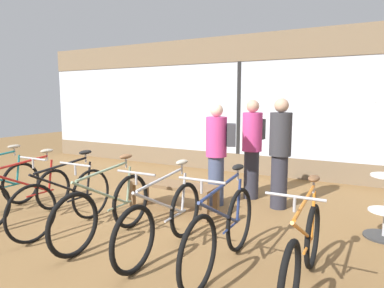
% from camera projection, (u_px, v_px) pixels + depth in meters
% --- Properties ---
extents(ground_plane, '(24.00, 24.00, 0.00)m').
position_uv_depth(ground_plane, '(133.00, 226.00, 4.73)').
color(ground_plane, olive).
extents(shop_back_wall, '(12.00, 0.08, 3.20)m').
position_uv_depth(shop_back_wall, '(239.00, 104.00, 7.99)').
color(shop_back_wall, '#7A664C').
rests_on(shop_back_wall, ground_plane).
extents(bicycle_left, '(0.46, 1.69, 1.01)m').
position_uv_depth(bicycle_left, '(24.00, 195.00, 4.96)').
color(bicycle_left, black).
rests_on(bicycle_left, ground_plane).
extents(bicycle_center_left, '(0.46, 1.71, 1.05)m').
position_uv_depth(bicycle_center_left, '(65.00, 199.00, 4.59)').
color(bicycle_center_left, black).
rests_on(bicycle_center_left, ground_plane).
extents(bicycle_center, '(0.46, 1.73, 1.05)m').
position_uv_depth(bicycle_center, '(106.00, 209.00, 4.22)').
color(bicycle_center, black).
rests_on(bicycle_center, ground_plane).
extents(bicycle_center_right, '(0.46, 1.74, 1.03)m').
position_uv_depth(bicycle_center_right, '(163.00, 220.00, 3.88)').
color(bicycle_center_right, black).
rests_on(bicycle_center_right, ground_plane).
extents(bicycle_right, '(0.46, 1.76, 1.05)m').
position_uv_depth(bicycle_right, '(222.00, 231.00, 3.51)').
color(bicycle_right, black).
rests_on(bicycle_right, ground_plane).
extents(bicycle_far_right, '(0.46, 1.70, 1.02)m').
position_uv_depth(bicycle_far_right, '(303.00, 251.00, 3.11)').
color(bicycle_far_right, black).
rests_on(bicycle_far_right, ground_plane).
extents(display_bench, '(1.40, 0.44, 0.45)m').
position_uv_depth(display_bench, '(173.00, 188.00, 5.33)').
color(display_bench, brown).
rests_on(display_bench, ground_plane).
extents(customer_near_rack, '(0.37, 0.50, 1.73)m').
position_uv_depth(customer_near_rack, '(252.00, 146.00, 5.97)').
color(customer_near_rack, '#2D2D38').
rests_on(customer_near_rack, ground_plane).
extents(customer_by_window, '(0.48, 0.48, 1.76)m').
position_uv_depth(customer_by_window, '(280.00, 151.00, 5.40)').
color(customer_by_window, '#2D2D38').
rests_on(customer_by_window, ground_plane).
extents(customer_mid_floor, '(0.56, 0.45, 1.67)m').
position_uv_depth(customer_mid_floor, '(217.00, 151.00, 5.58)').
color(customer_mid_floor, '#424C6B').
rests_on(customer_mid_floor, ground_plane).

